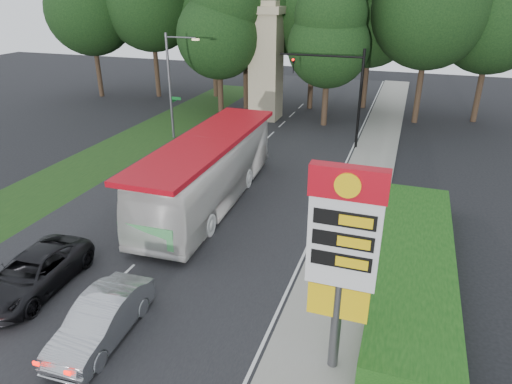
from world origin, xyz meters
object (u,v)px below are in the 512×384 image
(gas_station_pylon, at_px, (343,247))
(monument, at_px, (266,61))
(streetlight_signs, at_px, (172,82))
(sedan_silver, at_px, (101,320))
(suv_charcoal, at_px, (33,273))
(transit_bus, at_px, (208,171))
(traffic_signal_mast, at_px, (343,85))

(gas_station_pylon, xyz_separation_m, monument, (-11.20, 28.01, 0.66))
(streetlight_signs, relative_size, sedan_silver, 1.72)
(monument, height_order, sedan_silver, monument)
(streetlight_signs, height_order, suv_charcoal, streetlight_signs)
(sedan_silver, relative_size, suv_charcoal, 0.88)
(streetlight_signs, distance_m, transit_bus, 12.84)
(monument, bearing_deg, sedan_silver, -83.17)
(traffic_signal_mast, height_order, transit_bus, traffic_signal_mast)
(monument, bearing_deg, traffic_signal_mast, -38.00)
(sedan_silver, bearing_deg, monument, 93.90)
(traffic_signal_mast, bearing_deg, transit_bus, -113.18)
(streetlight_signs, distance_m, monument, 9.44)
(transit_bus, distance_m, suv_charcoal, 10.24)
(transit_bus, xyz_separation_m, suv_charcoal, (-3.30, -9.62, -1.13))
(traffic_signal_mast, distance_m, transit_bus, 13.46)
(traffic_signal_mast, bearing_deg, suv_charcoal, -111.33)
(suv_charcoal, bearing_deg, monument, 85.13)
(gas_station_pylon, distance_m, transit_bus, 13.43)
(traffic_signal_mast, relative_size, monument, 0.72)
(traffic_signal_mast, relative_size, sedan_silver, 1.55)
(traffic_signal_mast, bearing_deg, sedan_silver, -100.21)
(transit_bus, bearing_deg, suv_charcoal, -111.27)
(suv_charcoal, bearing_deg, gas_station_pylon, -4.56)
(streetlight_signs, height_order, sedan_silver, streetlight_signs)
(monument, xyz_separation_m, suv_charcoal, (-0.80, -27.73, -4.37))
(streetlight_signs, xyz_separation_m, monument, (4.99, 7.99, 0.67))
(sedan_silver, bearing_deg, traffic_signal_mast, 76.85)
(sedan_silver, bearing_deg, suv_charcoal, 157.97)
(gas_station_pylon, distance_m, suv_charcoal, 12.56)
(monument, height_order, suv_charcoal, monument)
(gas_station_pylon, bearing_deg, monument, 111.80)
(monument, bearing_deg, gas_station_pylon, -68.20)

